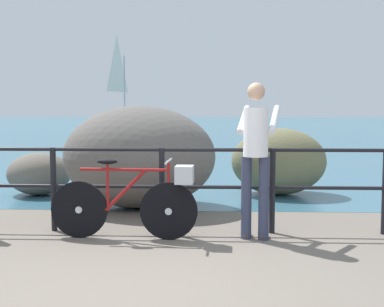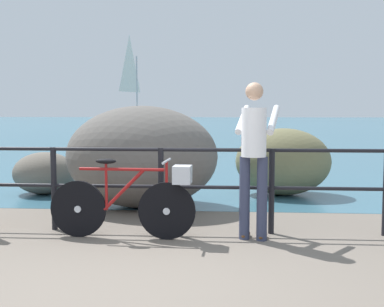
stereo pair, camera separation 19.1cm
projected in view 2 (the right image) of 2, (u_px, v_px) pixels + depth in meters
name	position (u px, v px, depth m)	size (l,w,h in m)	color
ground_plane	(212.00, 141.00, 23.99)	(120.00, 120.00, 0.10)	#6B6056
sea_surface	(222.00, 124.00, 51.99)	(120.00, 90.00, 0.01)	#38667A
promenade_railing	(161.00, 180.00, 6.00)	(8.02, 0.07, 1.02)	black
bicycle	(135.00, 199.00, 5.68)	(1.70, 0.48, 0.92)	black
person_at_railing	(254.00, 153.00, 5.61)	(0.55, 0.67, 1.78)	#333851
breakwater_boulder_main	(142.00, 157.00, 7.52)	(2.30, 1.77, 1.54)	#605B56
breakwater_boulder_left	(45.00, 173.00, 8.73)	(1.10, 0.99, 0.74)	#665F54
breakwater_boulder_right	(283.00, 162.00, 8.61)	(1.64, 1.24, 1.16)	#6F6A48
sailboat	(135.00, 122.00, 32.04)	(3.03, 4.54, 6.16)	white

